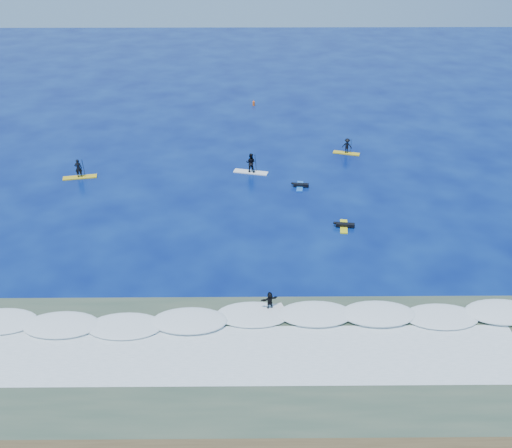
{
  "coord_description": "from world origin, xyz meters",
  "views": [
    {
      "loc": [
        0.96,
        -38.04,
        23.59
      ],
      "look_at": [
        1.27,
        1.19,
        0.6
      ],
      "focal_mm": 40.0,
      "sensor_mm": 36.0,
      "label": 1
    }
  ],
  "objects_px": {
    "prone_paddler_near": "(344,225)",
    "prone_paddler_far": "(300,185)",
    "sup_paddler_left": "(79,171)",
    "wave_surfer": "(270,302)",
    "sup_paddler_center": "(251,164)",
    "sup_paddler_right": "(347,147)",
    "marker_buoy": "(254,103)"
  },
  "relations": [
    {
      "from": "sup_paddler_left",
      "to": "prone_paddler_near",
      "type": "distance_m",
      "value": 25.62
    },
    {
      "from": "sup_paddler_right",
      "to": "prone_paddler_near",
      "type": "xyz_separation_m",
      "value": [
        -2.37,
        -14.95,
        -0.59
      ]
    },
    {
      "from": "prone_paddler_far",
      "to": "sup_paddler_center",
      "type": "bearing_deg",
      "value": 62.43
    },
    {
      "from": "wave_surfer",
      "to": "marker_buoy",
      "type": "height_order",
      "value": "wave_surfer"
    },
    {
      "from": "sup_paddler_right",
      "to": "marker_buoy",
      "type": "xyz_separation_m",
      "value": [
        -9.56,
        15.4,
        -0.42
      ]
    },
    {
      "from": "sup_paddler_center",
      "to": "prone_paddler_far",
      "type": "relative_size",
      "value": 1.62
    },
    {
      "from": "sup_paddler_left",
      "to": "prone_paddler_far",
      "type": "xyz_separation_m",
      "value": [
        20.8,
        -2.11,
        -0.54
      ]
    },
    {
      "from": "sup_paddler_left",
      "to": "prone_paddler_near",
      "type": "height_order",
      "value": "sup_paddler_left"
    },
    {
      "from": "sup_paddler_right",
      "to": "sup_paddler_left",
      "type": "bearing_deg",
      "value": -151.28
    },
    {
      "from": "sup_paddler_left",
      "to": "wave_surfer",
      "type": "bearing_deg",
      "value": -59.68
    },
    {
      "from": "wave_surfer",
      "to": "sup_paddler_center",
      "type": "bearing_deg",
      "value": 73.07
    },
    {
      "from": "sup_paddler_left",
      "to": "sup_paddler_center",
      "type": "distance_m",
      "value": 16.29
    },
    {
      "from": "sup_paddler_right",
      "to": "marker_buoy",
      "type": "bearing_deg",
      "value": 138.59
    },
    {
      "from": "prone_paddler_near",
      "to": "marker_buoy",
      "type": "relative_size",
      "value": 2.94
    },
    {
      "from": "sup_paddler_right",
      "to": "prone_paddler_near",
      "type": "bearing_deg",
      "value": -82.25
    },
    {
      "from": "prone_paddler_far",
      "to": "wave_surfer",
      "type": "bearing_deg",
      "value": 176.31
    },
    {
      "from": "prone_paddler_far",
      "to": "sup_paddler_right",
      "type": "bearing_deg",
      "value": -28.36
    },
    {
      "from": "prone_paddler_far",
      "to": "marker_buoy",
      "type": "xyz_separation_m",
      "value": [
        -4.17,
        23.06,
        0.19
      ]
    },
    {
      "from": "sup_paddler_center",
      "to": "sup_paddler_right",
      "type": "distance_m",
      "value": 10.93
    },
    {
      "from": "marker_buoy",
      "to": "sup_paddler_right",
      "type": "bearing_deg",
      "value": -58.17
    },
    {
      "from": "sup_paddler_left",
      "to": "wave_surfer",
      "type": "height_order",
      "value": "sup_paddler_left"
    },
    {
      "from": "sup_paddler_right",
      "to": "prone_paddler_near",
      "type": "relative_size",
      "value": 1.25
    },
    {
      "from": "sup_paddler_center",
      "to": "sup_paddler_right",
      "type": "bearing_deg",
      "value": 38.32
    },
    {
      "from": "wave_surfer",
      "to": "marker_buoy",
      "type": "bearing_deg",
      "value": 70.93
    },
    {
      "from": "wave_surfer",
      "to": "prone_paddler_far",
      "type": "bearing_deg",
      "value": 59.25
    },
    {
      "from": "sup_paddler_left",
      "to": "marker_buoy",
      "type": "height_order",
      "value": "sup_paddler_left"
    },
    {
      "from": "sup_paddler_center",
      "to": "marker_buoy",
      "type": "xyz_separation_m",
      "value": [
        0.38,
        19.95,
        -0.53
      ]
    },
    {
      "from": "prone_paddler_near",
      "to": "prone_paddler_far",
      "type": "height_order",
      "value": "prone_paddler_near"
    },
    {
      "from": "prone_paddler_far",
      "to": "marker_buoy",
      "type": "bearing_deg",
      "value": 17.05
    },
    {
      "from": "prone_paddler_near",
      "to": "sup_paddler_right",
      "type": "bearing_deg",
      "value": -1.53
    },
    {
      "from": "sup_paddler_left",
      "to": "wave_surfer",
      "type": "distance_m",
      "value": 26.59
    },
    {
      "from": "sup_paddler_right",
      "to": "wave_surfer",
      "type": "bearing_deg",
      "value": -92.04
    }
  ]
}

